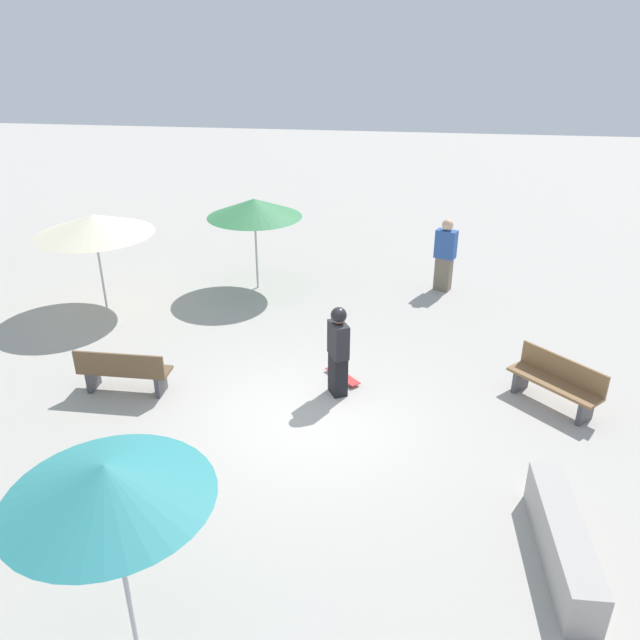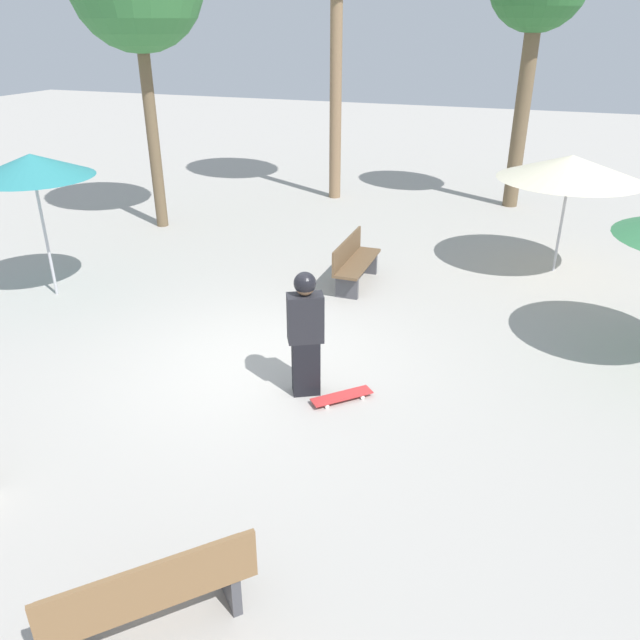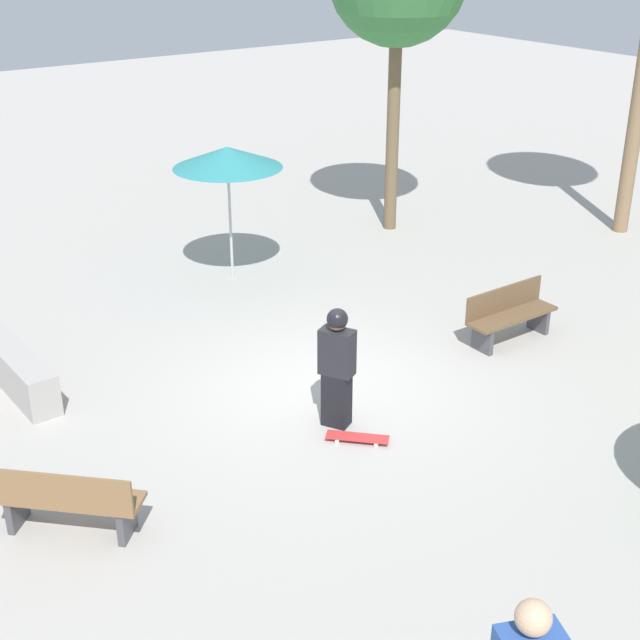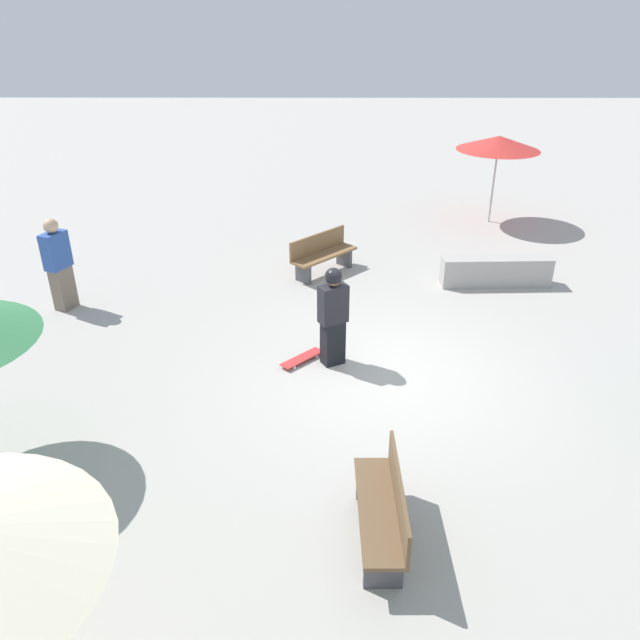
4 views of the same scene
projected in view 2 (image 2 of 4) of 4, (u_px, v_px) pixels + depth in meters
The scene contains 7 objects.
ground_plane at pixel (259, 366), 8.66m from camera, with size 60.00×60.00×0.00m, color #ADA8A0.
skater_main at pixel (305, 330), 7.66m from camera, with size 0.42×0.50×1.65m.
skateboard at pixel (342, 396), 7.84m from camera, with size 0.70×0.71×0.07m.
bench_near at pixel (151, 594), 4.70m from camera, with size 1.45×1.43×0.85m.
bench_far at pixel (354, 262), 11.14m from camera, with size 1.60×0.45×0.85m.
shade_umbrella_teal at pixel (32, 166), 9.95m from camera, with size 1.93×1.93×2.42m.
shade_umbrella_cream at pixel (571, 167), 11.09m from camera, with size 2.55×2.55×2.18m.
Camera 2 is at (-6.78, -3.37, 4.32)m, focal length 35.00 mm.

